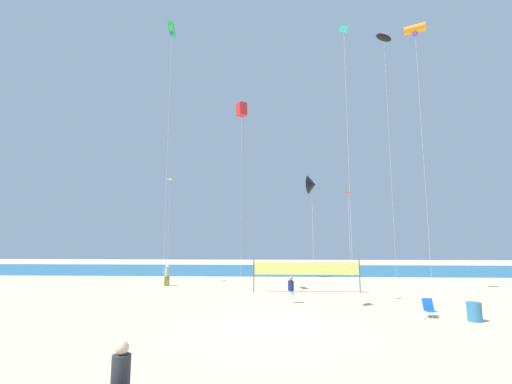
% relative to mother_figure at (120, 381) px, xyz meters
% --- Properties ---
extents(ground_plane, '(120.00, 120.00, 0.00)m').
position_rel_mother_figure_xyz_m(ground_plane, '(3.13, 8.58, -0.90)').
color(ground_plane, beige).
extents(ocean_band, '(120.00, 20.00, 0.01)m').
position_rel_mother_figure_xyz_m(ocean_band, '(3.13, 41.67, -0.90)').
color(ocean_band, '#1E6B99').
rests_on(ocean_band, ground).
extents(mother_figure, '(0.39, 0.39, 1.69)m').
position_rel_mother_figure_xyz_m(mother_figure, '(0.00, 0.00, 0.00)').
color(mother_figure, gold).
rests_on(mother_figure, ground).
extents(beachgoer_navy_shirt, '(0.37, 0.37, 1.62)m').
position_rel_mother_figure_xyz_m(beachgoer_navy_shirt, '(4.20, 15.00, -0.04)').
color(beachgoer_navy_shirt, white).
rests_on(beachgoer_navy_shirt, ground).
extents(beachgoer_sage_shirt, '(0.41, 0.41, 1.78)m').
position_rel_mother_figure_xyz_m(beachgoer_sage_shirt, '(-5.97, 23.13, 0.05)').
color(beachgoer_sage_shirt, olive).
rests_on(beachgoer_sage_shirt, ground).
extents(folding_beach_chair, '(0.52, 0.65, 0.89)m').
position_rel_mother_figure_xyz_m(folding_beach_chair, '(10.91, 11.25, -0.44)').
color(folding_beach_chair, '#1959B2').
rests_on(folding_beach_chair, ground).
extents(trash_barrel, '(0.65, 0.65, 0.88)m').
position_rel_mother_figure_xyz_m(trash_barrel, '(12.62, 10.35, -0.46)').
color(trash_barrel, teal).
rests_on(trash_barrel, ground).
extents(volleyball_net, '(7.95, 0.08, 2.40)m').
position_rel_mother_figure_xyz_m(volleyball_net, '(5.58, 19.78, 0.73)').
color(volleyball_net, '#4C4C51').
rests_on(volleyball_net, ground).
extents(beach_handbag, '(0.38, 0.19, 0.31)m').
position_rel_mother_figure_xyz_m(beach_handbag, '(10.21, 10.74, -0.75)').
color(beach_handbag, white).
rests_on(beach_handbag, ground).
extents(kite_cyan_diamond, '(0.65, 0.66, 15.55)m').
position_rel_mother_figure_xyz_m(kite_cyan_diamond, '(7.12, 10.89, 13.87)').
color(kite_cyan_diamond, silver).
rests_on(kite_cyan_diamond, ground).
extents(kite_orange_tube, '(1.44, 1.07, 18.02)m').
position_rel_mother_figure_xyz_m(kite_orange_tube, '(12.64, 14.83, 16.76)').
color(kite_orange_tube, silver).
rests_on(kite_orange_tube, ground).
extents(kite_black_inflatable, '(1.57, 1.16, 19.72)m').
position_rel_mother_figure_xyz_m(kite_black_inflatable, '(11.73, 18.37, 18.35)').
color(kite_black_inflatable, silver).
rests_on(kite_black_inflatable, ground).
extents(kite_red_diamond, '(0.54, 0.54, 6.97)m').
position_rel_mother_figure_xyz_m(kite_red_diamond, '(7.92, 15.18, 5.75)').
color(kite_red_diamond, silver).
rests_on(kite_red_diamond, ground).
extents(kite_red_box, '(1.16, 1.16, 17.76)m').
position_rel_mother_figure_xyz_m(kite_red_box, '(-0.01, 27.07, 16.17)').
color(kite_red_box, silver).
rests_on(kite_red_box, ground).
extents(kite_green_tube, '(0.73, 1.62, 19.60)m').
position_rel_mother_figure_xyz_m(kite_green_tube, '(-4.32, 16.62, 18.38)').
color(kite_green_tube, silver).
rests_on(kite_green_tube, ground).
extents(kite_lime_diamond, '(0.79, 0.79, 9.72)m').
position_rel_mother_figure_xyz_m(kite_lime_diamond, '(-6.51, 24.97, 8.53)').
color(kite_lime_diamond, silver).
rests_on(kite_lime_diamond, ground).
extents(kite_black_delta, '(0.77, 1.15, 7.50)m').
position_rel_mother_figure_xyz_m(kite_black_delta, '(5.36, 12.68, 6.06)').
color(kite_black_delta, silver).
rests_on(kite_black_delta, ground).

